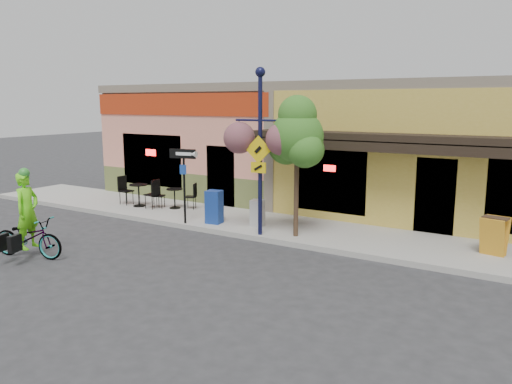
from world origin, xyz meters
TOP-DOWN VIEW (x-y plane):
  - ground at (0.00, 0.00)m, footprint 90.00×90.00m
  - sidewalk at (0.00, 2.00)m, footprint 24.00×3.00m
  - curb at (0.00, 0.55)m, footprint 24.00×0.12m
  - building at (0.00, 7.50)m, footprint 18.20×8.20m
  - bicycle at (-3.81, -3.71)m, footprint 2.05×1.16m
  - cyclist_rider at (-3.76, -3.71)m, footprint 0.62×0.79m
  - lamp_post at (0.27, 0.72)m, footprint 1.53×0.76m
  - one_way_sign at (-2.39, 0.65)m, footprint 0.90×0.36m
  - cafe_set_left at (-5.42, 1.76)m, footprint 1.77×0.93m
  - cafe_set_right at (-4.10, 2.16)m, footprint 1.70×1.29m
  - newspaper_box_blue at (-1.62, 1.13)m, footprint 0.52×0.48m
  - newspaper_box_grey at (-0.31, 1.52)m, footprint 0.42×0.39m
  - street_tree at (1.20, 1.10)m, footprint 1.78×1.78m
  - sandwich_board at (6.08, 1.89)m, footprint 0.64×0.52m

SIDE VIEW (x-z plane):
  - ground at x=0.00m, z-range 0.00..0.00m
  - sidewalk at x=0.00m, z-range 0.00..0.15m
  - curb at x=0.00m, z-range 0.00..0.15m
  - bicycle at x=-3.81m, z-range 0.00..1.02m
  - newspaper_box_grey at x=-0.31m, z-range 0.15..0.95m
  - cafe_set_right at x=-4.10m, z-range 0.15..1.06m
  - sandwich_board at x=6.08m, z-range 0.15..1.10m
  - newspaper_box_blue at x=-1.62m, z-range 0.15..1.17m
  - cafe_set_left at x=-5.42m, z-range 0.15..1.19m
  - cyclist_rider at x=-3.76m, z-range 0.00..1.90m
  - one_way_sign at x=-2.39m, z-range 0.15..2.45m
  - street_tree at x=1.20m, z-range 0.15..4.07m
  - building at x=0.00m, z-range 0.00..4.50m
  - lamp_post at x=0.27m, z-range 0.15..4.77m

